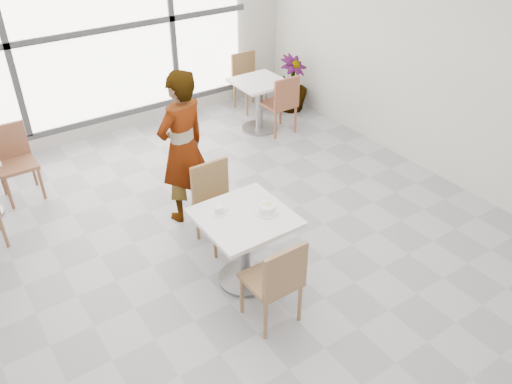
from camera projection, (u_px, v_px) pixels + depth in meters
floor at (239, 262)px, 5.19m from camera, size 7.00×7.00×0.00m
wall_back at (93, 30)px, 6.79m from camera, size 6.00×0.00×6.00m
wall_right at (462, 60)px, 5.79m from camera, size 0.00×7.00×7.00m
window at (94, 31)px, 6.74m from camera, size 4.60×0.07×2.52m
main_table at (245, 236)px, 4.70m from camera, size 0.80×0.80×0.75m
chair_near at (277, 279)px, 4.26m from camera, size 0.42×0.42×0.87m
chair_far at (216, 199)px, 5.25m from camera, size 0.42×0.42×0.87m
oatmeal_bowl at (267, 208)px, 4.59m from camera, size 0.21×0.21×0.09m
coffee_cup at (219, 210)px, 4.59m from camera, size 0.16×0.13×0.07m
person at (183, 148)px, 5.42m from camera, size 0.70×0.56×1.70m
bg_table_right at (259, 98)px, 7.44m from camera, size 0.70×0.70×0.75m
bg_chair_left_far at (14, 157)px, 5.97m from camera, size 0.42×0.42×0.87m
bg_chair_right_near at (282, 101)px, 7.32m from camera, size 0.42×0.42×0.87m
bg_chair_right_far at (247, 77)px, 8.10m from camera, size 0.42×0.42×0.87m
plant_right at (292, 84)px, 8.06m from camera, size 0.59×0.59×0.86m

